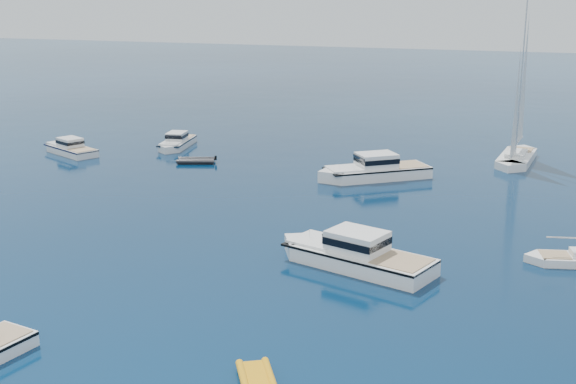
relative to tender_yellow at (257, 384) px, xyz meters
The scene contains 8 objects.
ground 7.16m from the tender_yellow, behind, with size 400.00×400.00×0.00m, color navy.
motor_cruiser_centre 15.98m from the tender_yellow, 89.75° to the left, with size 3.54×11.56×3.04m, color white, non-canonical shape.
motor_cruiser_far_l 53.97m from the tender_yellow, 134.24° to the left, with size 2.60×8.50×2.23m, color silver, non-canonical shape.
motor_cruiser_distant 39.29m from the tender_yellow, 96.33° to the left, with size 3.54×11.57×3.04m, color silver, non-canonical shape.
motor_cruiser_horizon 53.78m from the tender_yellow, 121.99° to the left, with size 2.52×8.25×2.17m, color silver, non-canonical shape.
sailboat_sails_r 51.54m from the tender_yellow, 81.45° to the left, with size 3.03×11.64×17.11m, color white, non-canonical shape.
tender_yellow is the anchor object (origin of this frame).
tender_grey_far 45.46m from the tender_yellow, 120.23° to the left, with size 2.17×4.03×0.95m, color black, non-canonical shape.
Camera 1 is at (18.90, -27.21, 17.05)m, focal length 47.39 mm.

